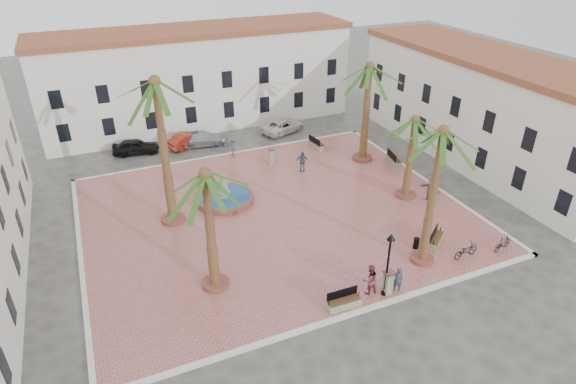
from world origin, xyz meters
name	(u,v)px	position (x,y,z in m)	size (l,w,h in m)	color
ground	(275,214)	(0.00, 0.00, 0.00)	(120.00, 120.00, 0.00)	#56544F
plaza	(275,213)	(0.00, 0.00, 0.07)	(26.00, 22.00, 0.15)	#BF6962
kerb_n	(229,154)	(0.00, 11.00, 0.08)	(26.30, 0.30, 0.16)	silver
kerb_s	(354,313)	(0.00, -11.00, 0.08)	(26.30, 0.30, 0.16)	silver
kerb_e	(424,179)	(13.00, 0.00, 0.08)	(0.30, 22.30, 0.16)	silver
kerb_w	(81,258)	(-13.00, 0.00, 0.08)	(0.30, 22.30, 0.16)	silver
building_north	(199,77)	(0.00, 19.99, 4.77)	(30.40, 7.40, 9.50)	white
building_east	(484,108)	(19.99, 2.00, 4.52)	(7.40, 26.40, 9.00)	white
fountain	(225,197)	(-2.80, 3.00, 0.45)	(4.29, 4.29, 2.22)	brown
palm_nw	(157,97)	(-6.85, 1.86, 8.98)	(5.43, 5.43, 10.19)	brown
palm_sw	(206,188)	(-6.09, -5.90, 6.43)	(5.04, 5.04, 7.46)	brown
palm_s	(441,145)	(6.13, -8.72, 7.78)	(4.61, 4.61, 8.80)	brown
palm_e	(414,130)	(9.93, -1.67, 5.47)	(4.89, 4.89, 6.43)	brown
palm_ne	(369,77)	(10.36, 5.21, 7.37)	(5.62, 5.62, 8.54)	brown
bench_s	(344,302)	(-0.28, -10.38, 0.44)	(1.93, 0.63, 1.01)	gray
bench_se	(436,239)	(8.06, -7.60, 0.43)	(1.82, 1.56, 0.97)	gray
bench_e	(394,160)	(12.38, 3.43, 0.45)	(0.98, 2.06, 1.05)	gray
bench_ne	(316,145)	(7.77, 9.01, 0.44)	(0.83, 2.01, 1.03)	gray
lamppost_s	(389,254)	(2.29, -10.40, 2.88)	(0.44, 0.44, 4.04)	black
lamppost_e	(366,125)	(11.08, 6.18, 2.86)	(0.43, 0.43, 3.99)	black
bollard_se	(388,282)	(2.46, -10.40, 0.92)	(0.57, 0.57, 1.49)	gray
bollard_n	(271,156)	(2.70, 7.47, 0.87)	(0.55, 0.55, 1.40)	gray
bollard_e	(433,181)	(12.40, -1.67, 0.84)	(0.49, 0.49, 1.33)	gray
litter_bin	(416,243)	(6.56, -7.52, 0.51)	(0.37, 0.37, 0.72)	black
cyclist_a	(398,279)	(3.10, -10.40, 0.92)	(0.56, 0.37, 1.55)	#34394C
bicycle_a	(466,250)	(8.76, -9.50, 0.63)	(0.64, 1.82, 0.96)	black
cyclist_b	(370,279)	(1.56, -9.95, 1.08)	(0.90, 0.70, 1.86)	brown
bicycle_b	(503,243)	(11.42, -9.84, 0.64)	(0.46, 1.65, 0.99)	black
pedestrian_fountain_a	(203,179)	(-3.71, 5.60, 0.93)	(0.76, 0.50, 1.56)	#836B58
pedestrian_fountain_b	(302,161)	(4.54, 5.18, 1.04)	(1.04, 0.43, 1.78)	#3A4E62
pedestrian_north	(233,146)	(0.30, 10.40, 1.03)	(1.13, 0.65, 1.75)	#505055
pedestrian_east	(430,189)	(11.14, -2.95, 1.07)	(1.70, 0.54, 1.83)	gray
car_black	(136,147)	(-7.53, 14.61, 0.69)	(1.62, 4.03, 1.37)	black
car_red	(189,140)	(-2.79, 14.28, 0.66)	(1.39, 4.00, 1.32)	#A2281B
car_silver	(203,138)	(-1.46, 14.06, 0.66)	(1.84, 4.53, 1.31)	#B2B2BB
car_white	(283,126)	(6.58, 14.00, 0.64)	(2.12, 4.59, 1.28)	silver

